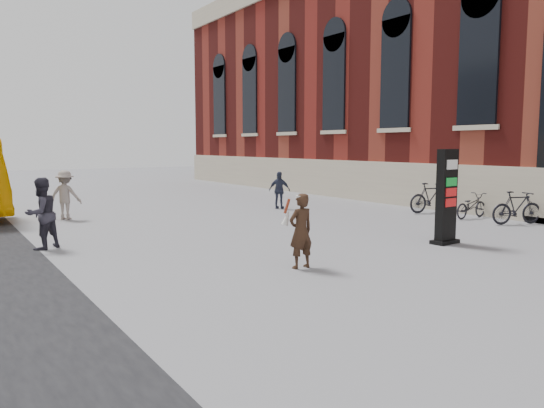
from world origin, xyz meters
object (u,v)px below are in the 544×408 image
woman (301,230)px  bike_5 (517,208)px  info_pylon (446,197)px  bike_6 (471,206)px  pedestrian_b (65,195)px  pedestrian_a (41,214)px  bike_7 (431,198)px  pedestrian_c (280,190)px

woman → bike_5: bearing=-174.3°
info_pylon → bike_5: (4.64, 0.98, -0.67)m
bike_5 → bike_6: bike_5 is taller
bike_6 → info_pylon: bearing=115.9°
pedestrian_b → bike_6: size_ratio=1.01×
woman → bike_5: (9.38, 1.19, -0.26)m
bike_6 → pedestrian_b: bearing=54.2°
pedestrian_a → bike_6: (13.48, -2.13, -0.44)m
bike_5 → bike_7: bike_7 is taller
pedestrian_c → bike_5: size_ratio=0.83×
pedestrian_b → bike_7: pedestrian_b is taller
bike_5 → bike_7: 3.47m
bike_5 → bike_6: 1.71m
info_pylon → pedestrian_b: size_ratio=1.45×
info_pylon → pedestrian_a: 10.08m
info_pylon → pedestrian_c: size_ratio=1.64×
pedestrian_a → bike_7: pedestrian_a is taller
pedestrian_a → pedestrian_c: pedestrian_a is taller
bike_5 → pedestrian_b: bearing=72.7°
info_pylon → pedestrian_c: bearing=81.6°
info_pylon → bike_5: 4.79m
info_pylon → pedestrian_b: (-7.24, 10.00, -0.37)m
pedestrian_b → pedestrian_c: 7.94m
bike_6 → bike_5: bearing=175.8°
info_pylon → pedestrian_a: info_pylon is taller
info_pylon → pedestrian_a: (-8.85, 4.81, -0.34)m
pedestrian_b → pedestrian_a: bearing=108.8°
pedestrian_a → bike_5: size_ratio=0.98×
woman → bike_5: 9.45m
woman → bike_7: 10.47m
woman → bike_5: woman is taller
pedestrian_a → pedestrian_b: 5.43m
pedestrian_a → bike_5: pedestrian_a is taller
bike_5 → info_pylon: bearing=121.9°
info_pylon → bike_5: size_ratio=1.36×
info_pylon → woman: (-4.74, -0.21, -0.42)m
pedestrian_a → bike_7: bearing=148.1°
info_pylon → pedestrian_c: 8.60m
pedestrian_b → bike_6: 13.95m
pedestrian_c → bike_6: (4.06, -5.88, -0.31)m
bike_5 → bike_6: size_ratio=1.08×
woman → info_pylon: bearing=-179.0°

